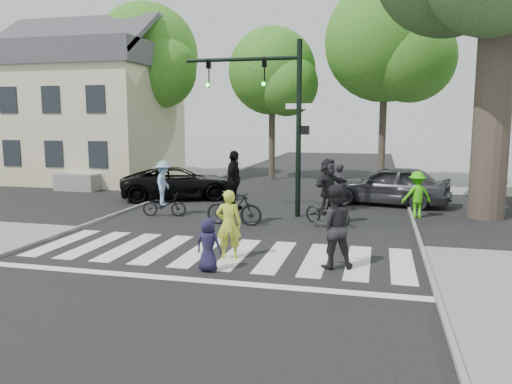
% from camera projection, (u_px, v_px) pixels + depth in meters
% --- Properties ---
extents(ground, '(120.00, 120.00, 0.00)m').
position_uv_depth(ground, '(205.00, 264.00, 11.69)').
color(ground, gray).
rests_on(ground, ground).
extents(road_stem, '(10.00, 70.00, 0.01)m').
position_uv_depth(road_stem, '(256.00, 222.00, 16.50)').
color(road_stem, black).
rests_on(road_stem, ground).
extents(road_cross, '(70.00, 10.00, 0.01)m').
position_uv_depth(road_cross, '(274.00, 206.00, 19.38)').
color(road_cross, black).
rests_on(road_cross, ground).
extents(curb_left, '(0.10, 70.00, 0.10)m').
position_uv_depth(curb_left, '(118.00, 213.00, 17.69)').
color(curb_left, gray).
rests_on(curb_left, ground).
extents(curb_right, '(0.10, 70.00, 0.10)m').
position_uv_depth(curb_right, '(415.00, 228.00, 15.29)').
color(curb_right, gray).
rests_on(curb_right, ground).
extents(crosswalk, '(10.00, 3.85, 0.01)m').
position_uv_depth(crosswalk, '(214.00, 256.00, 12.33)').
color(crosswalk, silver).
rests_on(crosswalk, ground).
extents(traffic_signal, '(4.45, 0.29, 6.00)m').
position_uv_depth(traffic_signal, '(274.00, 103.00, 17.00)').
color(traffic_signal, black).
rests_on(traffic_signal, ground).
extents(bg_tree_0, '(5.46, 5.20, 8.97)m').
position_uv_depth(bg_tree_0, '(75.00, 72.00, 29.45)').
color(bg_tree_0, brown).
rests_on(bg_tree_0, ground).
extents(bg_tree_1, '(6.09, 5.80, 9.80)m').
position_uv_depth(bg_tree_1, '(149.00, 60.00, 27.67)').
color(bg_tree_1, brown).
rests_on(bg_tree_1, ground).
extents(bg_tree_2, '(5.04, 4.80, 8.40)m').
position_uv_depth(bg_tree_2, '(276.00, 75.00, 27.24)').
color(bg_tree_2, brown).
rests_on(bg_tree_2, ground).
extents(bg_tree_3, '(6.30, 6.00, 10.20)m').
position_uv_depth(bg_tree_3, '(392.00, 45.00, 24.33)').
color(bg_tree_3, brown).
rests_on(bg_tree_3, ground).
extents(house, '(8.40, 8.10, 8.82)m').
position_uv_depth(house, '(92.00, 111.00, 27.31)').
color(house, beige).
rests_on(house, ground).
extents(pedestrian_woman, '(0.69, 0.53, 1.69)m').
position_uv_depth(pedestrian_woman, '(229.00, 224.00, 12.04)').
color(pedestrian_woman, '#BECD34').
rests_on(pedestrian_woman, ground).
extents(pedestrian_child, '(0.64, 0.45, 1.21)m').
position_uv_depth(pedestrian_child, '(208.00, 245.00, 11.05)').
color(pedestrian_child, '#1D1936').
rests_on(pedestrian_child, ground).
extents(pedestrian_adult, '(1.09, 0.94, 1.91)m').
position_uv_depth(pedestrian_adult, '(334.00, 227.00, 11.27)').
color(pedestrian_adult, black).
rests_on(pedestrian_adult, ground).
extents(cyclist_left, '(1.60, 1.08, 1.94)m').
position_uv_depth(cyclist_left, '(164.00, 192.00, 17.33)').
color(cyclist_left, black).
rests_on(cyclist_left, ground).
extents(cyclist_mid, '(1.83, 1.11, 2.39)m').
position_uv_depth(cyclist_mid, '(234.00, 195.00, 15.85)').
color(cyclist_mid, black).
rests_on(cyclist_mid, ground).
extents(cyclist_right, '(1.77, 1.62, 2.15)m').
position_uv_depth(cyclist_right, '(328.00, 195.00, 15.88)').
color(cyclist_right, black).
rests_on(cyclist_right, ground).
extents(car_suv, '(5.38, 4.07, 1.36)m').
position_uv_depth(car_suv, '(179.00, 183.00, 21.16)').
color(car_suv, black).
rests_on(car_suv, ground).
extents(car_grey, '(4.94, 2.78, 1.59)m').
position_uv_depth(car_grey, '(389.00, 185.00, 19.68)').
color(car_grey, '#35353A').
rests_on(car_grey, ground).
extents(bystander_hivis, '(1.19, 0.96, 1.61)m').
position_uv_depth(bystander_hivis, '(417.00, 195.00, 17.07)').
color(bystander_hivis, '#41D00F').
rests_on(bystander_hivis, ground).
extents(bystander_dark, '(0.74, 0.67, 1.70)m').
position_uv_depth(bystander_dark, '(340.00, 186.00, 18.99)').
color(bystander_dark, black).
rests_on(bystander_dark, ground).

